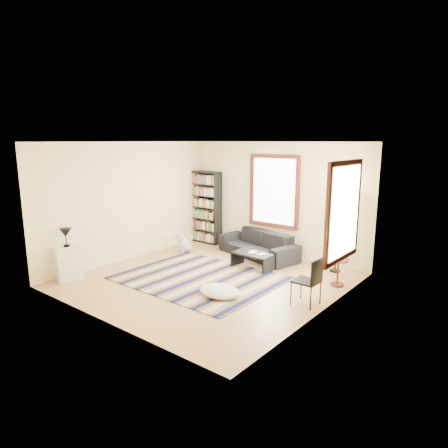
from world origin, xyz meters
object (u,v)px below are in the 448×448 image
Objects in this scene: bookshelf at (206,207)px; dog at (185,243)px; coffee_table at (253,261)px; folding_chair at (306,281)px; white_cabinet at (68,263)px; floor_cushion at (219,291)px; side_table at (338,272)px; floor_lamp at (337,230)px; sofa at (258,244)px.

bookshelf reaches higher than dog.
folding_chair reaches higher than coffee_table.
white_cabinet is (-0.21, -4.10, -0.65)m from bookshelf.
floor_cushion is 2.41m from side_table.
dog reaches higher than floor_cushion.
dog is (-2.58, 1.76, 0.15)m from floor_cushion.
bookshelf is 1.08× the size of floor_lamp.
sofa is 3.07× the size of white_cabinet.
folding_chair is at bearing -92.28° from side_table.
dog is (-2.13, 0.02, 0.07)m from coffee_table.
floor_cushion is at bearing -32.17° from dog.
white_cabinet is at bearing -105.13° from sofa.
side_table is 5.49m from white_cabinet.
side_table reaches higher than floor_cushion.
white_cabinet is (-3.03, -1.23, 0.25)m from floor_cushion.
bookshelf reaches higher than side_table.
folding_chair is at bearing -13.37° from dog.
floor_lamp is (1.53, 0.96, 0.75)m from coffee_table.
sofa is 3.02m from folding_chair.
floor_lamp reaches higher than sofa.
sofa is 2.76m from floor_cushion.
white_cabinet is 3.03m from dog.
floor_lamp reaches higher than coffee_table.
side_table is at bearing 88.73° from folding_chair.
floor_cushion is at bearing -45.47° from bookshelf.
floor_lamp is (1.08, 2.70, 0.83)m from floor_cushion.
bookshelf is at bearing 154.53° from coffee_table.
floor_lamp is 3.84m from dog.
dog is at bearing -165.62° from floor_lamp.
coffee_table is at bearing -147.96° from floor_lamp.
coffee_table is 2.13m from dog.
side_table is at bearing -2.29° from sofa.
coffee_table is at bearing -48.80° from sofa.
floor_lamp is (3.90, -0.17, -0.07)m from bookshelf.
bookshelf is 4.16m from white_cabinet.
bookshelf reaches higher than floor_cushion.
dog is at bearing 179.44° from coffee_table.
side_table is (2.36, -0.69, -0.04)m from sofa.
floor_lamp reaches higher than side_table.
coffee_table reaches higher than floor_cushion.
bookshelf is 4.13m from floor_cushion.
side_table is 0.63× the size of folding_chair.
sofa is 2.50× the size of folding_chair.
sofa is 1.15× the size of floor_lamp.
bookshelf is at bearing 177.51° from floor_lamp.
bookshelf is at bearing 99.19° from white_cabinet.
white_cabinet reaches higher than sofa.
floor_lamp is at bearing 32.04° from coffee_table.
floor_cushion is 1.61× the size of dog.
floor_cushion is at bearing -56.98° from sofa.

